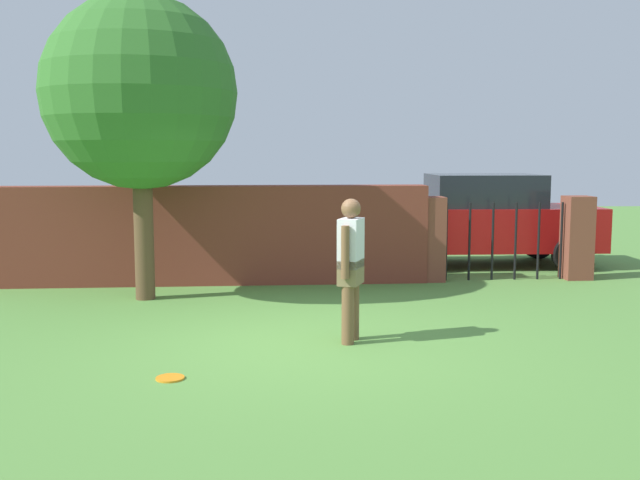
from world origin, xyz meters
TOP-DOWN VIEW (x-y plane):
  - ground_plane at (0.00, 0.00)m, footprint 40.00×40.00m
  - brick_wall at (-1.50, 3.85)m, footprint 7.33×0.50m
  - tree at (-2.22, 2.65)m, footprint 2.75×2.75m
  - person at (0.49, 0.00)m, footprint 0.34×0.51m
  - fence_gate at (3.52, 3.85)m, footprint 2.95×0.44m
  - car at (3.64, 5.44)m, footprint 4.24×2.00m
  - frisbee_orange at (-1.37, -1.24)m, footprint 0.27×0.27m

SIDE VIEW (x-z plane):
  - ground_plane at x=0.00m, z-range 0.00..0.00m
  - frisbee_orange at x=-1.37m, z-range 0.00..0.02m
  - fence_gate at x=3.52m, z-range 0.00..1.40m
  - brick_wall at x=-1.50m, z-range 0.00..1.59m
  - car at x=3.64m, z-range 0.00..1.72m
  - person at x=0.49m, z-range 0.09..1.71m
  - tree at x=-2.22m, z-range 0.78..5.13m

